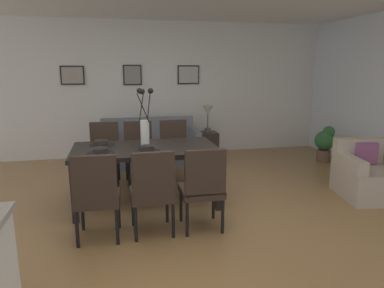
{
  "coord_description": "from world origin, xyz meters",
  "views": [
    {
      "loc": [
        -0.61,
        -3.68,
        1.72
      ],
      "look_at": [
        0.32,
        0.53,
        0.77
      ],
      "focal_mm": 32.57,
      "sensor_mm": 36.0,
      "label": 1
    }
  ],
  "objects_px": {
    "dining_chair_mid_right": "(175,147)",
    "dining_table": "(146,153)",
    "dining_chair_far_left": "(153,188)",
    "framed_picture_left": "(72,75)",
    "armchair": "(371,176)",
    "side_table": "(207,146)",
    "dining_chair_mid_left": "(203,185)",
    "table_lamp": "(208,113)",
    "framed_picture_right": "(188,75)",
    "potted_plant": "(325,142)",
    "framed_picture_center": "(132,75)",
    "bowl_far_left": "(147,148)",
    "dining_chair_far_right": "(139,149)",
    "dining_chair_near_left": "(96,193)",
    "bowl_near_right": "(102,142)",
    "dining_chair_near_right": "(105,150)",
    "centerpiece_vase": "(145,125)",
    "bowl_near_left": "(100,150)",
    "sofa": "(150,148)"
  },
  "relations": [
    {
      "from": "dining_chair_mid_right",
      "to": "dining_table",
      "type": "bearing_deg",
      "value": -120.47
    },
    {
      "from": "dining_chair_far_left",
      "to": "dining_chair_mid_right",
      "type": "xyz_separation_m",
      "value": [
        0.54,
        1.81,
        0.0
      ]
    },
    {
      "from": "framed_picture_left",
      "to": "dining_chair_far_left",
      "type": "bearing_deg",
      "value": -72.71
    },
    {
      "from": "armchair",
      "to": "framed_picture_left",
      "type": "bearing_deg",
      "value": 143.92
    },
    {
      "from": "dining_chair_mid_right",
      "to": "side_table",
      "type": "bearing_deg",
      "value": 52.88
    },
    {
      "from": "dining_chair_mid_left",
      "to": "framed_picture_left",
      "type": "distance_m",
      "value": 3.99
    },
    {
      "from": "table_lamp",
      "to": "framed_picture_left",
      "type": "relative_size",
      "value": 1.2
    },
    {
      "from": "framed_picture_right",
      "to": "potted_plant",
      "type": "bearing_deg",
      "value": -28.02
    },
    {
      "from": "dining_table",
      "to": "side_table",
      "type": "xyz_separation_m",
      "value": [
        1.34,
        1.97,
        -0.41
      ]
    },
    {
      "from": "framed_picture_center",
      "to": "bowl_far_left",
      "type": "bearing_deg",
      "value": -90.0
    },
    {
      "from": "dining_table",
      "to": "dining_chair_far_right",
      "type": "bearing_deg",
      "value": 91.36
    },
    {
      "from": "dining_chair_far_right",
      "to": "potted_plant",
      "type": "relative_size",
      "value": 1.37
    },
    {
      "from": "dining_chair_near_left",
      "to": "bowl_near_right",
      "type": "height_order",
      "value": "dining_chair_near_left"
    },
    {
      "from": "table_lamp",
      "to": "framed_picture_center",
      "type": "xyz_separation_m",
      "value": [
        -1.34,
        0.59,
        0.69
      ]
    },
    {
      "from": "framed_picture_right",
      "to": "framed_picture_center",
      "type": "bearing_deg",
      "value": 180.0
    },
    {
      "from": "armchair",
      "to": "framed_picture_right",
      "type": "distance_m",
      "value": 3.76
    },
    {
      "from": "bowl_far_left",
      "to": "dining_chair_mid_right",
      "type": "bearing_deg",
      "value": 64.82
    },
    {
      "from": "dining_chair_near_right",
      "to": "bowl_far_left",
      "type": "bearing_deg",
      "value": -64.74
    },
    {
      "from": "dining_chair_far_left",
      "to": "framed_picture_center",
      "type": "relative_size",
      "value": 2.41
    },
    {
      "from": "framed_picture_right",
      "to": "dining_chair_near_left",
      "type": "bearing_deg",
      "value": -115.49
    },
    {
      "from": "dining_chair_far_right",
      "to": "centerpiece_vase",
      "type": "bearing_deg",
      "value": -88.57
    },
    {
      "from": "dining_chair_far_right",
      "to": "framed_picture_center",
      "type": "bearing_deg",
      "value": 89.27
    },
    {
      "from": "dining_chair_mid_right",
      "to": "potted_plant",
      "type": "height_order",
      "value": "dining_chair_mid_right"
    },
    {
      "from": "bowl_near_right",
      "to": "framed_picture_right",
      "type": "xyz_separation_m",
      "value": [
        1.63,
        2.33,
        0.8
      ]
    },
    {
      "from": "bowl_near_left",
      "to": "framed_picture_center",
      "type": "distance_m",
      "value": 2.94
    },
    {
      "from": "dining_table",
      "to": "centerpiece_vase",
      "type": "relative_size",
      "value": 2.45
    },
    {
      "from": "dining_chair_far_left",
      "to": "bowl_near_right",
      "type": "distance_m",
      "value": 1.29
    },
    {
      "from": "dining_chair_near_right",
      "to": "bowl_far_left",
      "type": "distance_m",
      "value": 1.28
    },
    {
      "from": "dining_chair_far_left",
      "to": "side_table",
      "type": "bearing_deg",
      "value": 64.92
    },
    {
      "from": "dining_chair_far_left",
      "to": "centerpiece_vase",
      "type": "relative_size",
      "value": 1.25
    },
    {
      "from": "bowl_near_right",
      "to": "side_table",
      "type": "bearing_deg",
      "value": 42.86
    },
    {
      "from": "dining_chair_near_left",
      "to": "dining_chair_mid_right",
      "type": "bearing_deg",
      "value": 59.05
    },
    {
      "from": "sofa",
      "to": "centerpiece_vase",
      "type": "bearing_deg",
      "value": -96.96
    },
    {
      "from": "dining_table",
      "to": "side_table",
      "type": "bearing_deg",
      "value": 55.76
    },
    {
      "from": "framed_picture_left",
      "to": "dining_chair_near_right",
      "type": "bearing_deg",
      "value": -71.23
    },
    {
      "from": "sofa",
      "to": "potted_plant",
      "type": "relative_size",
      "value": 2.58
    },
    {
      "from": "table_lamp",
      "to": "armchair",
      "type": "xyz_separation_m",
      "value": [
        1.65,
        -2.39,
        -0.61
      ]
    },
    {
      "from": "sofa",
      "to": "table_lamp",
      "type": "bearing_deg",
      "value": 2.18
    },
    {
      "from": "dining_chair_near_left",
      "to": "armchair",
      "type": "bearing_deg",
      "value": 8.12
    },
    {
      "from": "sofa",
      "to": "framed_picture_left",
      "type": "distance_m",
      "value": 1.96
    },
    {
      "from": "framed_picture_right",
      "to": "bowl_near_right",
      "type": "bearing_deg",
      "value": -125.02
    },
    {
      "from": "dining_table",
      "to": "dining_chair_mid_left",
      "type": "bearing_deg",
      "value": -61.0
    },
    {
      "from": "bowl_near_left",
      "to": "framed_picture_center",
      "type": "xyz_separation_m",
      "value": [
        0.54,
        2.78,
        0.8
      ]
    },
    {
      "from": "centerpiece_vase",
      "to": "dining_table",
      "type": "bearing_deg",
      "value": -124.65
    },
    {
      "from": "dining_chair_far_left",
      "to": "armchair",
      "type": "relative_size",
      "value": 0.99
    },
    {
      "from": "centerpiece_vase",
      "to": "framed_picture_center",
      "type": "relative_size",
      "value": 1.92
    },
    {
      "from": "dining_chair_far_left",
      "to": "armchair",
      "type": "bearing_deg",
      "value": 9.42
    },
    {
      "from": "bowl_far_left",
      "to": "armchair",
      "type": "xyz_separation_m",
      "value": [
        2.99,
        -0.2,
        -0.49
      ]
    },
    {
      "from": "bowl_far_left",
      "to": "dining_chair_near_right",
      "type": "bearing_deg",
      "value": 115.26
    },
    {
      "from": "bowl_near_right",
      "to": "armchair",
      "type": "bearing_deg",
      "value": -10.36
    }
  ]
}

